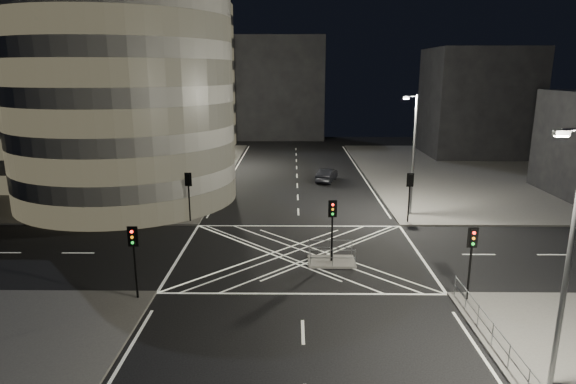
{
  "coord_description": "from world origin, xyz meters",
  "views": [
    {
      "loc": [
        -0.5,
        -30.35,
        11.91
      ],
      "look_at": [
        -0.85,
        5.17,
        3.0
      ],
      "focal_mm": 30.0,
      "sensor_mm": 36.0,
      "label": 1
    }
  ],
  "objects_px": {
    "central_island": "(331,262)",
    "street_lamp_right_near": "(568,254)",
    "street_lamp_left_near": "(192,145)",
    "traffic_signal_fr": "(410,188)",
    "traffic_signal_island": "(332,219)",
    "street_lamp_left_far": "(222,124)",
    "traffic_signal_nl": "(134,249)",
    "traffic_signal_fl": "(189,188)",
    "sedan": "(327,175)",
    "traffic_signal_nr": "(471,250)",
    "street_lamp_right_far": "(413,151)"
  },
  "relations": [
    {
      "from": "central_island",
      "to": "street_lamp_right_near",
      "type": "bearing_deg",
      "value": -59.25
    },
    {
      "from": "central_island",
      "to": "street_lamp_left_near",
      "type": "xyz_separation_m",
      "value": [
        -11.44,
        13.5,
        5.47
      ]
    },
    {
      "from": "central_island",
      "to": "street_lamp_left_near",
      "type": "relative_size",
      "value": 0.3
    },
    {
      "from": "central_island",
      "to": "traffic_signal_fr",
      "type": "distance_m",
      "value": 11.1
    },
    {
      "from": "central_island",
      "to": "traffic_signal_fr",
      "type": "relative_size",
      "value": 0.75
    },
    {
      "from": "central_island",
      "to": "traffic_signal_fr",
      "type": "bearing_deg",
      "value": 50.67
    },
    {
      "from": "traffic_signal_island",
      "to": "street_lamp_left_far",
      "type": "relative_size",
      "value": 0.4
    },
    {
      "from": "traffic_signal_nl",
      "to": "traffic_signal_fl",
      "type": "bearing_deg",
      "value": 90.0
    },
    {
      "from": "traffic_signal_island",
      "to": "street_lamp_left_far",
      "type": "bearing_deg",
      "value": 109.95
    },
    {
      "from": "street_lamp_right_near",
      "to": "traffic_signal_island",
      "type": "bearing_deg",
      "value": 120.75
    },
    {
      "from": "central_island",
      "to": "sedan",
      "type": "bearing_deg",
      "value": 86.83
    },
    {
      "from": "central_island",
      "to": "traffic_signal_island",
      "type": "height_order",
      "value": "traffic_signal_island"
    },
    {
      "from": "street_lamp_right_near",
      "to": "street_lamp_left_near",
      "type": "bearing_deg",
      "value": 125.97
    },
    {
      "from": "traffic_signal_nl",
      "to": "traffic_signal_island",
      "type": "bearing_deg",
      "value": 26.14
    },
    {
      "from": "street_lamp_left_near",
      "to": "traffic_signal_island",
      "type": "bearing_deg",
      "value": -49.73
    },
    {
      "from": "traffic_signal_nr",
      "to": "street_lamp_right_near",
      "type": "height_order",
      "value": "street_lamp_right_near"
    },
    {
      "from": "traffic_signal_nl",
      "to": "street_lamp_left_far",
      "type": "xyz_separation_m",
      "value": [
        -0.64,
        36.8,
        2.63
      ]
    },
    {
      "from": "central_island",
      "to": "street_lamp_left_far",
      "type": "bearing_deg",
      "value": 109.95
    },
    {
      "from": "street_lamp_left_near",
      "to": "street_lamp_right_near",
      "type": "bearing_deg",
      "value": -54.03
    },
    {
      "from": "traffic_signal_fl",
      "to": "traffic_signal_island",
      "type": "bearing_deg",
      "value": -37.54
    },
    {
      "from": "traffic_signal_island",
      "to": "street_lamp_left_far",
      "type": "height_order",
      "value": "street_lamp_left_far"
    },
    {
      "from": "street_lamp_right_far",
      "to": "sedan",
      "type": "bearing_deg",
      "value": 115.2
    },
    {
      "from": "street_lamp_right_far",
      "to": "traffic_signal_fl",
      "type": "bearing_deg",
      "value": -173.12
    },
    {
      "from": "traffic_signal_island",
      "to": "street_lamp_left_near",
      "type": "xyz_separation_m",
      "value": [
        -11.44,
        13.5,
        2.63
      ]
    },
    {
      "from": "traffic_signal_island",
      "to": "street_lamp_left_near",
      "type": "relative_size",
      "value": 0.4
    },
    {
      "from": "traffic_signal_island",
      "to": "sedan",
      "type": "height_order",
      "value": "traffic_signal_island"
    },
    {
      "from": "traffic_signal_nl",
      "to": "street_lamp_right_far",
      "type": "height_order",
      "value": "street_lamp_right_far"
    },
    {
      "from": "traffic_signal_nl",
      "to": "street_lamp_right_near",
      "type": "distance_m",
      "value": 19.78
    },
    {
      "from": "central_island",
      "to": "traffic_signal_island",
      "type": "xyz_separation_m",
      "value": [
        0.0,
        0.0,
        2.84
      ]
    },
    {
      "from": "traffic_signal_fr",
      "to": "central_island",
      "type": "bearing_deg",
      "value": -129.33
    },
    {
      "from": "street_lamp_left_far",
      "to": "sedan",
      "type": "bearing_deg",
      "value": -32.04
    },
    {
      "from": "traffic_signal_fr",
      "to": "sedan",
      "type": "distance_m",
      "value": 16.33
    },
    {
      "from": "central_island",
      "to": "traffic_signal_nl",
      "type": "xyz_separation_m",
      "value": [
        -10.8,
        -5.3,
        2.84
      ]
    },
    {
      "from": "traffic_signal_nl",
      "to": "street_lamp_left_far",
      "type": "relative_size",
      "value": 0.4
    },
    {
      "from": "street_lamp_right_near",
      "to": "traffic_signal_fr",
      "type": "bearing_deg",
      "value": 91.75
    },
    {
      "from": "traffic_signal_fl",
      "to": "traffic_signal_fr",
      "type": "relative_size",
      "value": 1.0
    },
    {
      "from": "traffic_signal_nl",
      "to": "central_island",
      "type": "bearing_deg",
      "value": 26.14
    },
    {
      "from": "traffic_signal_fr",
      "to": "traffic_signal_nr",
      "type": "relative_size",
      "value": 1.0
    },
    {
      "from": "traffic_signal_fl",
      "to": "street_lamp_left_far",
      "type": "height_order",
      "value": "street_lamp_left_far"
    },
    {
      "from": "central_island",
      "to": "traffic_signal_nr",
      "type": "bearing_deg",
      "value": -37.93
    },
    {
      "from": "traffic_signal_nl",
      "to": "street_lamp_right_near",
      "type": "height_order",
      "value": "street_lamp_right_near"
    },
    {
      "from": "traffic_signal_island",
      "to": "central_island",
      "type": "bearing_deg",
      "value": 0.0
    },
    {
      "from": "sedan",
      "to": "traffic_signal_nl",
      "type": "bearing_deg",
      "value": 83.74
    },
    {
      "from": "street_lamp_right_near",
      "to": "traffic_signal_nr",
      "type": "bearing_deg",
      "value": 95.04
    },
    {
      "from": "traffic_signal_fl",
      "to": "traffic_signal_nl",
      "type": "relative_size",
      "value": 1.0
    },
    {
      "from": "traffic_signal_fl",
      "to": "traffic_signal_nr",
      "type": "distance_m",
      "value": 22.24
    },
    {
      "from": "traffic_signal_fl",
      "to": "street_lamp_right_near",
      "type": "bearing_deg",
      "value": -48.76
    },
    {
      "from": "traffic_signal_island",
      "to": "street_lamp_right_near",
      "type": "bearing_deg",
      "value": -59.25
    },
    {
      "from": "street_lamp_left_far",
      "to": "traffic_signal_fl",
      "type": "bearing_deg",
      "value": -88.43
    },
    {
      "from": "traffic_signal_nr",
      "to": "sedan",
      "type": "height_order",
      "value": "traffic_signal_nr"
    }
  ]
}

